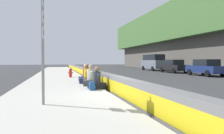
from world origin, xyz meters
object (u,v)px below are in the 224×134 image
object	(u,v)px
parked_car_third	(206,67)
parked_car_midline	(153,62)
route_sign_post	(43,39)
seated_person_far	(86,76)
fire_hydrant	(70,72)
seated_person_middle	(91,79)
backpack	(92,86)
seated_person_rear	(87,77)
seated_person_foreground	(97,82)
parked_car_fourth	(173,66)

from	to	relation	value
parked_car_third	parked_car_midline	size ratio (longest dim) A/B	0.88
route_sign_post	seated_person_far	xyz separation A→B (m)	(7.11, -2.33, -1.71)
fire_hydrant	seated_person_middle	xyz separation A→B (m)	(-6.20, -0.76, -0.07)
route_sign_post	fire_hydrant	size ratio (longest dim) A/B	4.09
route_sign_post	backpack	bearing A→B (deg)	-36.34
seated_person_rear	parked_car_midline	size ratio (longest dim) A/B	0.23
seated_person_foreground	backpack	world-z (taller)	seated_person_foreground
route_sign_post	seated_person_middle	size ratio (longest dim) A/B	2.97
seated_person_middle	parked_car_fourth	xyz separation A→B (m)	(12.21, -12.88, 0.34)
parked_car_midline	seated_person_rear	bearing A→B (deg)	142.76
backpack	fire_hydrant	bearing A→B (deg)	3.69
seated_person_foreground	parked_car_third	bearing A→B (deg)	-59.11
parked_car_fourth	parked_car_midline	distance (m)	6.26
backpack	parked_car_third	xyz separation A→B (m)	(8.14, -13.20, 0.53)
seated_person_foreground	backpack	xyz separation A→B (m)	(-0.44, 0.32, -0.16)
seated_person_rear	parked_car_third	size ratio (longest dim) A/B	0.26
parked_car_fourth	seated_person_middle	bearing A→B (deg)	133.47
seated_person_foreground	parked_car_midline	xyz separation A→B (m)	(19.87, -13.00, 0.86)
parked_car_third	parked_car_fourth	distance (m)	5.93
backpack	parked_car_midline	xyz separation A→B (m)	(20.31, -13.32, 1.02)
fire_hydrant	parked_car_third	bearing A→B (deg)	-89.67
fire_hydrant	seated_person_middle	world-z (taller)	seated_person_middle
route_sign_post	backpack	distance (m)	3.94
backpack	parked_car_third	size ratio (longest dim) A/B	0.09
seated_person_foreground	seated_person_far	distance (m)	3.90
fire_hydrant	seated_person_far	world-z (taller)	seated_person_far
seated_person_rear	parked_car_midline	world-z (taller)	parked_car_midline
seated_person_rear	backpack	distance (m)	3.07
seated_person_far	parked_car_fourth	distance (m)	16.11
fire_hydrant	backpack	world-z (taller)	fire_hydrant
route_sign_post	seated_person_middle	world-z (taller)	route_sign_post
route_sign_post	seated_person_middle	bearing A→B (deg)	-26.21
route_sign_post	seated_person_rear	xyz separation A→B (m)	(5.83, -2.25, -1.72)
fire_hydrant	parked_car_third	xyz separation A→B (m)	(0.08, -13.72, 0.27)
parked_car_third	parked_car_fourth	size ratio (longest dim) A/B	1.01
backpack	parked_car_fourth	xyz separation A→B (m)	(14.07, -13.12, 0.53)
seated_person_rear	seated_person_far	xyz separation A→B (m)	(1.28, -0.08, 0.00)
seated_person_far	parked_car_midline	xyz separation A→B (m)	(15.97, -13.03, 0.84)
seated_person_rear	route_sign_post	bearing A→B (deg)	158.92
seated_person_rear	backpack	world-z (taller)	seated_person_rear
seated_person_rear	backpack	xyz separation A→B (m)	(-3.05, 0.21, -0.18)
fire_hydrant	seated_person_far	bearing A→B (deg)	-167.76
seated_person_rear	seated_person_middle	bearing A→B (deg)	-178.36
parked_car_fourth	parked_car_midline	size ratio (longest dim) A/B	0.88
seated_person_middle	parked_car_fourth	size ratio (longest dim) A/B	0.27
parked_car_third	parked_car_fourth	bearing A→B (deg)	0.74
parked_car_third	parked_car_midline	world-z (taller)	parked_car_midline
seated_person_middle	seated_person_far	world-z (taller)	same
fire_hydrant	seated_person_middle	size ratio (longest dim) A/B	0.73
seated_person_rear	parked_car_third	distance (m)	13.96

